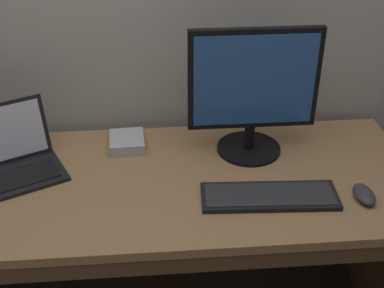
{
  "coord_description": "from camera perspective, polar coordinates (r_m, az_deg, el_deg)",
  "views": [
    {
      "loc": [
        0.03,
        -1.49,
        1.81
      ],
      "look_at": [
        0.15,
        0.0,
        0.88
      ],
      "focal_mm": 49.27,
      "sensor_mm": 36.0,
      "label": 1
    }
  ],
  "objects": [
    {
      "name": "desk",
      "position": [
        1.94,
        -4.51,
        -8.41
      ],
      "size": [
        1.88,
        0.72,
        0.74
      ],
      "color": "#A87A4C",
      "rests_on": "ground"
    },
    {
      "name": "external_drive_box",
      "position": [
        2.01,
        -7.05,
        0.21
      ],
      "size": [
        0.14,
        0.15,
        0.04
      ],
      "primitive_type": "cube",
      "rotation": [
        0.0,
        0.0,
        0.06
      ],
      "color": "silver",
      "rests_on": "desk"
    },
    {
      "name": "external_monitor",
      "position": [
        1.87,
        6.64,
        5.8
      ],
      "size": [
        0.46,
        0.24,
        0.48
      ],
      "color": "black",
      "rests_on": "desk"
    },
    {
      "name": "wired_keyboard",
      "position": [
        1.76,
        8.38,
        -5.61
      ],
      "size": [
        0.46,
        0.17,
        0.02
      ],
      "color": "black",
      "rests_on": "desk"
    },
    {
      "name": "computer_mouse",
      "position": [
        1.82,
        18.13,
        -5.2
      ],
      "size": [
        0.07,
        0.12,
        0.04
      ],
      "primitive_type": "ellipsoid",
      "rotation": [
        0.0,
        0.0,
        0.04
      ],
      "color": "#38383D",
      "rests_on": "desk"
    },
    {
      "name": "laptop_black",
      "position": [
        1.94,
        -18.64,
        -1.83
      ],
      "size": [
        0.38,
        0.35,
        0.23
      ],
      "color": "black",
      "rests_on": "desk"
    }
  ]
}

